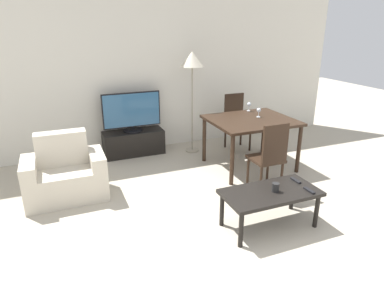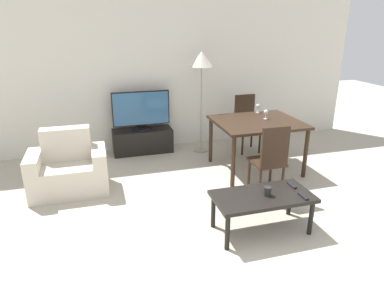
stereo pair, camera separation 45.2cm
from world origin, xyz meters
name	(u,v)px [view 1 (the left image)]	position (x,y,z in m)	size (l,w,h in m)	color
ground_plane	(240,280)	(0.00, 0.00, 0.00)	(18.00, 18.00, 0.00)	#B2A893
wall_back	(136,73)	(0.00, 3.68, 1.35)	(7.90, 0.06, 2.70)	silver
armchair	(65,176)	(-1.33, 2.21, 0.30)	(1.00, 0.61, 0.85)	beige
tv_stand	(134,143)	(-0.17, 3.41, 0.21)	(1.02, 0.40, 0.41)	black
tv	(132,112)	(-0.17, 3.41, 0.75)	(0.97, 0.32, 0.67)	black
coffee_table	(270,195)	(0.72, 0.64, 0.39)	(1.07, 0.53, 0.44)	black
dining_table	(251,124)	(1.40, 2.20, 0.69)	(1.25, 1.07, 0.78)	black
dining_chair_near	(270,155)	(1.18, 1.35, 0.54)	(0.40, 0.40, 0.98)	black
dining_chair_far	(236,119)	(1.62, 3.04, 0.54)	(0.40, 0.40, 0.98)	black
floor_lamp	(192,64)	(0.83, 3.17, 1.52)	(0.37, 0.37, 1.73)	gray
remote_primary	(309,190)	(1.11, 0.48, 0.45)	(0.04, 0.15, 0.02)	black
remote_secondary	(296,180)	(1.13, 0.74, 0.45)	(0.04, 0.15, 0.02)	black
cup_white_near	(275,187)	(0.76, 0.61, 0.49)	(0.08, 0.08, 0.10)	black
wine_glass_left	(259,111)	(1.56, 2.25, 0.88)	(0.07, 0.07, 0.15)	silver
wine_glass_center	(249,105)	(1.62, 2.64, 0.88)	(0.07, 0.07, 0.15)	silver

